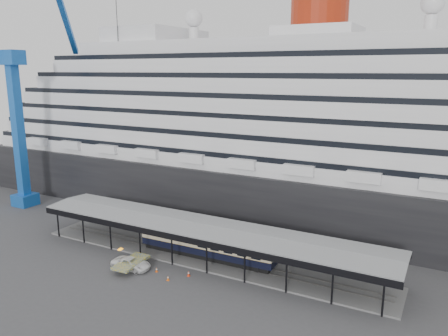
{
  "coord_description": "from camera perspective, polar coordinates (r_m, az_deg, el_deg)",
  "views": [
    {
      "loc": [
        31.24,
        -47.07,
        27.45
      ],
      "look_at": [
        1.8,
        8.0,
        13.39
      ],
      "focal_mm": 35.0,
      "sensor_mm": 36.0,
      "label": 1
    }
  ],
  "objects": [
    {
      "name": "crane_blue",
      "position": [
        95.99,
        -24.92,
        7.04
      ],
      "size": [
        22.63,
        19.19,
        47.6
      ],
      "color": "#1858B4",
      "rests_on": "ground"
    },
    {
      "name": "pullman_carriage",
      "position": [
        65.4,
        -2.3,
        -9.69
      ],
      "size": [
        21.53,
        3.24,
        21.08
      ],
      "rotation": [
        0.0,
        0.0,
        0.02
      ],
      "color": "black",
      "rests_on": "ground"
    },
    {
      "name": "platform_canopy",
      "position": [
        65.7,
        -2.65,
        -9.78
      ],
      "size": [
        56.0,
        9.18,
        5.3
      ],
      "color": "slate",
      "rests_on": "ground"
    },
    {
      "name": "ground",
      "position": [
        62.81,
        -5.03,
        -13.28
      ],
      "size": [
        200.0,
        200.0,
        0.0
      ],
      "primitive_type": "plane",
      "color": "#3E3E41",
      "rests_on": "ground"
    },
    {
      "name": "traffic_cone_mid",
      "position": [
        60.46,
        -7.33,
        -14.06
      ],
      "size": [
        0.41,
        0.41,
        0.69
      ],
      "rotation": [
        0.0,
        0.0,
        0.17
      ],
      "color": "#FB630D",
      "rests_on": "ground"
    },
    {
      "name": "port_truck",
      "position": [
        64.29,
        -12.03,
        -12.11
      ],
      "size": [
        5.88,
        3.04,
        1.59
      ],
      "primitive_type": "imported",
      "rotation": [
        0.0,
        0.0,
        1.64
      ],
      "color": "white",
      "rests_on": "ground"
    },
    {
      "name": "cruise_ship",
      "position": [
        85.48,
        6.61,
        6.49
      ],
      "size": [
        130.0,
        30.0,
        43.9
      ],
      "color": "black",
      "rests_on": "ground"
    },
    {
      "name": "traffic_cone_right",
      "position": [
        61.28,
        -4.65,
        -13.57
      ],
      "size": [
        0.41,
        0.41,
        0.77
      ],
      "rotation": [
        0.0,
        0.0,
        -0.04
      ],
      "color": "red",
      "rests_on": "ground"
    },
    {
      "name": "traffic_cone_left",
      "position": [
        62.95,
        -8.8,
        -12.99
      ],
      "size": [
        0.45,
        0.45,
        0.67
      ],
      "rotation": [
        0.0,
        0.0,
        -0.38
      ],
      "color": "#E1500C",
      "rests_on": "ground"
    }
  ]
}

